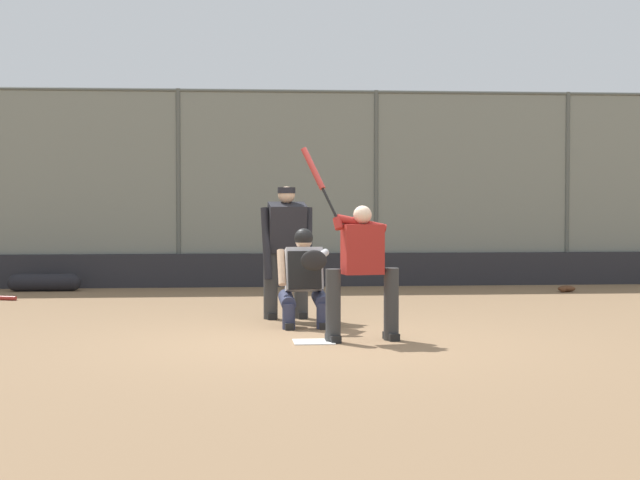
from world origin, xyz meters
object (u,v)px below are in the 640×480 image
object	(u,v)px
batter_at_plate	(361,267)
equipment_bag_dugout_side	(44,283)
catcher_behind_plate	(304,276)
fielding_glove_on_dirt	(566,289)
umpire_home	(286,248)

from	to	relation	value
batter_at_plate	equipment_bag_dugout_side	world-z (taller)	batter_at_plate
catcher_behind_plate	equipment_bag_dugout_side	bearing A→B (deg)	-56.01
batter_at_plate	fielding_glove_on_dirt	world-z (taller)	batter_at_plate
umpire_home	batter_at_plate	bearing A→B (deg)	100.74
umpire_home	fielding_glove_on_dirt	bearing A→B (deg)	-150.46
batter_at_plate	catcher_behind_plate	distance (m)	1.37
fielding_glove_on_dirt	batter_at_plate	bearing A→B (deg)	53.93
umpire_home	equipment_bag_dugout_side	bearing A→B (deg)	-56.23
batter_at_plate	fielding_glove_on_dirt	xyz separation A→B (m)	(-4.11, -5.65, -0.74)
umpire_home	catcher_behind_plate	bearing A→B (deg)	93.45
catcher_behind_plate	umpire_home	bearing A→B (deg)	-82.29
batter_at_plate	catcher_behind_plate	bearing A→B (deg)	-77.35
fielding_glove_on_dirt	equipment_bag_dugout_side	xyz separation A→B (m)	(8.52, -0.93, 0.09)
catcher_behind_plate	batter_at_plate	bearing A→B (deg)	109.91
batter_at_plate	umpire_home	bearing A→B (deg)	-82.26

